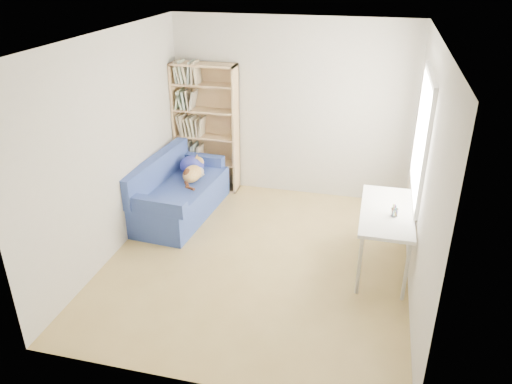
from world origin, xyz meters
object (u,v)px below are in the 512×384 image
(sofa, at_px, (179,192))
(bookshelf, at_px, (206,133))
(pen_cup, at_px, (394,212))
(desk, at_px, (387,216))

(sofa, bearing_deg, bookshelf, 87.82)
(sofa, distance_m, pen_cup, 3.02)
(bookshelf, bearing_deg, sofa, -96.53)
(bookshelf, xyz_separation_m, pen_cup, (2.76, -1.76, -0.08))
(sofa, height_order, pen_cup, pen_cup)
(sofa, relative_size, pen_cup, 11.79)
(bookshelf, height_order, pen_cup, bookshelf)
(sofa, bearing_deg, desk, -9.58)
(sofa, xyz_separation_m, bookshelf, (0.11, 0.94, 0.56))
(pen_cup, bearing_deg, sofa, 164.11)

